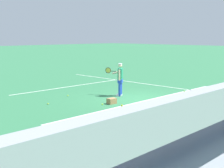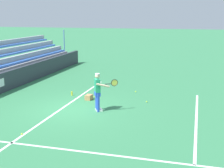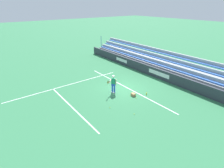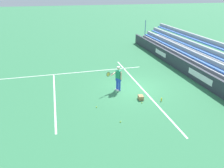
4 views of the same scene
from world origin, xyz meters
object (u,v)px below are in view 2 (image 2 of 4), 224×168
Objects in this scene: tennis_player at (98,92)px; ball_box_cardboard at (89,97)px; tennis_ball_far_right at (94,97)px; tennis_ball_stray_back at (136,92)px; tennis_ball_toward_net at (147,102)px; tennis_ball_on_baseline at (22,134)px; water_bottle at (72,93)px.

tennis_player reaches higher than ball_box_cardboard.
tennis_ball_stray_back is (-1.68, 1.87, 0.00)m from tennis_ball_far_right.
tennis_ball_far_right is at bearing -48.17° from tennis_ball_stray_back.
ball_box_cardboard is 0.52m from tennis_ball_far_right.
tennis_ball_toward_net is at bearing 86.35° from tennis_ball_far_right.
tennis_player is at bearing 152.63° from tennis_ball_on_baseline.
tennis_player reaches higher than tennis_ball_stray_back.
tennis_ball_toward_net is 4.08m from water_bottle.
tennis_ball_stray_back is 0.30× the size of water_bottle.
tennis_ball_on_baseline is 6.54m from tennis_ball_toward_net.
tennis_ball_far_right is 0.30× the size of water_bottle.
tennis_ball_on_baseline is at bearing -8.77° from tennis_ball_far_right.
tennis_ball_far_right and tennis_ball_toward_net have the same top height.
tennis_ball_toward_net is at bearing 86.60° from water_bottle.
ball_box_cardboard is 6.06× the size of tennis_ball_stray_back.
tennis_ball_far_right is 2.81m from tennis_ball_toward_net.
ball_box_cardboard is 2.95m from tennis_ball_stray_back.
tennis_ball_on_baseline is at bearing -27.37° from tennis_player.
tennis_ball_stray_back is at bearing -153.51° from tennis_ball_toward_net.
tennis_ball_stray_back is at bearing 165.98° from tennis_player.
water_bottle is (-0.24, -4.07, 0.08)m from tennis_ball_toward_net.
ball_box_cardboard is at bearing -42.50° from tennis_ball_stray_back.
ball_box_cardboard is 6.06× the size of tennis_ball_on_baseline.
tennis_ball_stray_back is at bearing 159.37° from tennis_ball_on_baseline.
tennis_ball_far_right and tennis_ball_on_baseline have the same top height.
tennis_ball_stray_back is at bearing 117.15° from water_bottle.
ball_box_cardboard reaches higher than tennis_ball_on_baseline.
tennis_ball_on_baseline is (5.59, -0.86, 0.00)m from tennis_ball_far_right.
tennis_player is 25.98× the size of tennis_ball_stray_back.
tennis_ball_toward_net is (1.86, 0.93, 0.00)m from tennis_ball_stray_back.
tennis_ball_on_baseline is (5.10, -0.75, -0.10)m from ball_box_cardboard.
tennis_player is 25.98× the size of tennis_ball_far_right.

